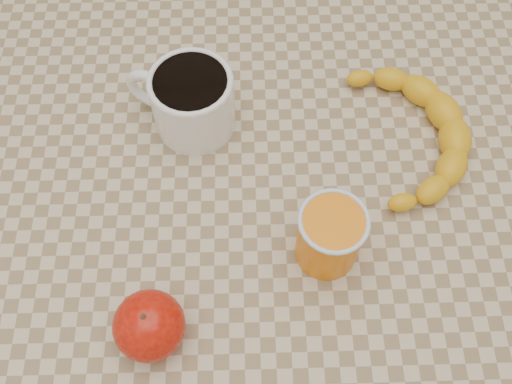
{
  "coord_description": "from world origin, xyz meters",
  "views": [
    {
      "loc": [
        -0.01,
        -0.3,
        1.36
      ],
      "look_at": [
        0.0,
        0.0,
        0.77
      ],
      "focal_mm": 40.0,
      "sensor_mm": 36.0,
      "label": 1
    }
  ],
  "objects_px": {
    "table": "(256,229)",
    "coffee_mug": "(191,99)",
    "apple": "(149,325)",
    "orange_juice_glass": "(330,236)",
    "banana": "(411,134)"
  },
  "relations": [
    {
      "from": "table",
      "to": "orange_juice_glass",
      "type": "height_order",
      "value": "orange_juice_glass"
    },
    {
      "from": "apple",
      "to": "banana",
      "type": "distance_m",
      "value": 0.38
    },
    {
      "from": "apple",
      "to": "banana",
      "type": "height_order",
      "value": "apple"
    },
    {
      "from": "coffee_mug",
      "to": "apple",
      "type": "bearing_deg",
      "value": -97.53
    },
    {
      "from": "banana",
      "to": "orange_juice_glass",
      "type": "bearing_deg",
      "value": -128.0
    },
    {
      "from": "table",
      "to": "apple",
      "type": "xyz_separation_m",
      "value": [
        -0.11,
        -0.16,
        0.12
      ]
    },
    {
      "from": "apple",
      "to": "banana",
      "type": "xyz_separation_m",
      "value": [
        0.3,
        0.23,
        -0.01
      ]
    },
    {
      "from": "orange_juice_glass",
      "to": "apple",
      "type": "xyz_separation_m",
      "value": [
        -0.19,
        -0.09,
        -0.01
      ]
    },
    {
      "from": "coffee_mug",
      "to": "apple",
      "type": "xyz_separation_m",
      "value": [
        -0.04,
        -0.27,
        -0.01
      ]
    },
    {
      "from": "table",
      "to": "coffee_mug",
      "type": "height_order",
      "value": "coffee_mug"
    },
    {
      "from": "table",
      "to": "banana",
      "type": "height_order",
      "value": "banana"
    },
    {
      "from": "table",
      "to": "coffee_mug",
      "type": "bearing_deg",
      "value": 123.67
    },
    {
      "from": "coffee_mug",
      "to": "orange_juice_glass",
      "type": "bearing_deg",
      "value": -50.02
    },
    {
      "from": "coffee_mug",
      "to": "orange_juice_glass",
      "type": "relative_size",
      "value": 1.75
    },
    {
      "from": "orange_juice_glass",
      "to": "banana",
      "type": "height_order",
      "value": "orange_juice_glass"
    }
  ]
}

